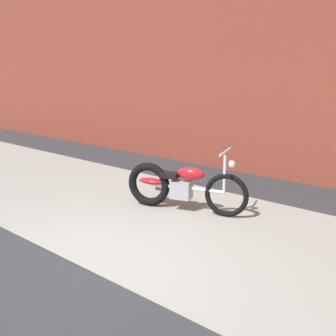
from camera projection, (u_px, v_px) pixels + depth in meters
ground_plane at (83, 267)px, 4.49m from camera, size 80.00×80.00×0.00m
sidewalk_slab at (179, 223)px, 5.79m from camera, size 36.00×3.50×0.01m
brick_building_wall at (291, 24)px, 7.62m from camera, size 36.00×0.50×6.09m
motorcycle_red at (177, 186)px, 6.26m from camera, size 1.95×0.82×1.03m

